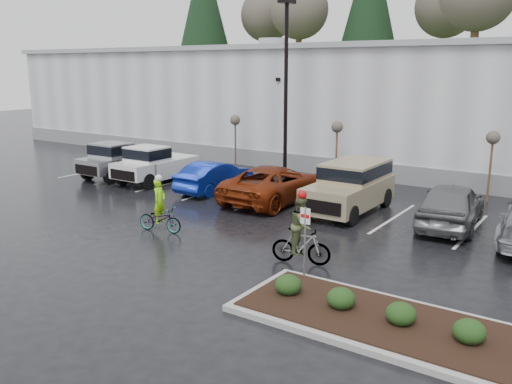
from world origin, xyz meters
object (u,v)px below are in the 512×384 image
Objects in this scene: car_blue at (215,176)px; cyclist_hivis at (160,214)px; car_red at (275,184)px; suv_tan at (349,188)px; pickup_silver at (124,159)px; sapling_west at (235,123)px; sapling_mid at (337,130)px; fire_lane_sign at (305,235)px; lamppost at (286,71)px; pickup_white at (160,163)px; cyclist_olive at (301,237)px; car_grey at (451,205)px; sapling_east at (493,141)px.

car_blue is 2.10× the size of cyclist_hivis.
car_red is 3.51m from suv_tan.
pickup_silver is 6.41m from car_blue.
sapling_west reaches higher than suv_tan.
sapling_mid is 0.63× the size of suv_tan.
car_red is 6.29m from cyclist_hivis.
fire_lane_sign is 0.49× the size of car_blue.
pickup_silver is at bearing -152.26° from lamppost.
cyclist_olive is (12.22, -6.52, -0.13)m from pickup_white.
fire_lane_sign reaches higher than car_grey.
pickup_silver is at bearing 153.78° from fire_lane_sign.
suv_tan is at bearing -2.40° from cyclist_olive.
cyclist_olive is at bearing -68.81° from sapling_mid.
lamppost reaches higher than suv_tan.
sapling_west is 1.00× the size of sapling_east.
cyclist_olive is (10.96, -11.50, -1.88)m from sapling_west.
car_grey is at bearing -19.62° from sapling_west.
car_grey is at bearing -62.45° from cyclist_hivis.
cyclist_olive is (6.96, -10.50, -4.84)m from lamppost.
pickup_silver is at bearing -5.08° from car_grey.
fire_lane_sign is 0.44× the size of car_grey.
lamppost reaches higher than cyclist_hivis.
car_red is at bearing 127.36° from fire_lane_sign.
car_grey is 7.16m from cyclist_olive.
lamppost is 3.98× the size of cyclist_olive.
car_red is at bearing -2.63° from car_grey.
sapling_east is 0.62× the size of pickup_silver.
suv_tan reaches higher than pickup_silver.
pickup_white is 1.02× the size of suv_tan.
car_blue is at bearing -4.25° from car_grey.
suv_tan is (9.57, -5.08, -1.70)m from sapling_west.
car_grey is at bearing -178.39° from car_blue.
cyclist_hivis is at bearing -97.26° from sapling_mid.
pickup_white is (-5.27, -3.98, -4.71)m from lamppost.
car_blue is at bearing 140.42° from fire_lane_sign.
pickup_white reaches higher than car_red.
sapling_east is 0.71× the size of car_blue.
sapling_east is (14.00, 0.00, 0.00)m from sapling_west.
cyclist_olive is at bearing -28.09° from pickup_white.
car_red is (3.49, -0.12, 0.08)m from car_blue.
fire_lane_sign is at bearing 140.40° from car_blue.
car_red is at bearing -41.11° from sapling_west.
fire_lane_sign is at bearing -73.91° from suv_tan.
cyclist_hivis is (1.04, -10.50, -5.02)m from lamppost.
sapling_mid is at bearing 180.00° from sapling_east.
fire_lane_sign reaches higher than pickup_silver.
cyclist_olive is at bearing -46.38° from sapling_west.
lamppost is at bearing -108.69° from car_blue.
car_red is 1.16× the size of suv_tan.
lamppost is at bearing 123.46° from fire_lane_sign.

